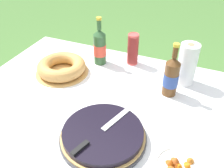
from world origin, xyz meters
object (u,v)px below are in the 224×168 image
(berry_tart, at_px, (103,135))
(cider_bottle_green, at_px, (100,47))
(bundt_cake, at_px, (62,67))
(cider_bottle_amber, at_px, (171,76))
(serving_knife, at_px, (98,133))
(paper_towel_roll, at_px, (187,64))
(cup_stack, at_px, (133,49))
(snack_plate_near, at_px, (179,166))

(berry_tart, xyz_separation_m, cider_bottle_green, (-0.30, 0.62, 0.09))
(bundt_cake, bearing_deg, cider_bottle_amber, 4.22)
(serving_knife, relative_size, paper_towel_roll, 1.42)
(serving_knife, distance_m, cider_bottle_green, 0.72)
(serving_knife, relative_size, cup_stack, 1.69)
(serving_knife, bearing_deg, paper_towel_roll, -5.20)
(berry_tart, relative_size, cider_bottle_green, 1.25)
(cider_bottle_green, xyz_separation_m, paper_towel_roll, (0.57, -0.01, 0.01))
(berry_tart, height_order, serving_knife, serving_knife)
(cider_bottle_green, bearing_deg, bundt_cake, -129.56)
(paper_towel_roll, bearing_deg, bundt_cake, -165.05)
(berry_tart, bearing_deg, cider_bottle_green, 116.10)
(cider_bottle_green, height_order, snack_plate_near, cider_bottle_green)
(berry_tart, height_order, bundt_cake, bundt_cake)
(bundt_cake, relative_size, cup_stack, 1.58)
(cider_bottle_amber, bearing_deg, snack_plate_near, -73.10)
(paper_towel_roll, bearing_deg, cider_bottle_green, 178.81)
(berry_tart, distance_m, bundt_cake, 0.63)
(cider_bottle_amber, bearing_deg, bundt_cake, -175.78)
(paper_towel_roll, bearing_deg, serving_knife, -113.28)
(cup_stack, height_order, paper_towel_roll, paper_towel_roll)
(cup_stack, bearing_deg, berry_tart, -81.93)
(berry_tart, bearing_deg, paper_towel_roll, 66.50)
(cup_stack, relative_size, cider_bottle_green, 0.67)
(serving_knife, distance_m, cup_stack, 0.74)
(cider_bottle_amber, bearing_deg, paper_towel_roll, 67.79)
(bundt_cake, xyz_separation_m, cup_stack, (0.38, 0.29, 0.06))
(cider_bottle_green, distance_m, snack_plate_near, 0.93)
(cider_bottle_green, bearing_deg, snack_plate_near, -44.45)
(bundt_cake, distance_m, cider_bottle_green, 0.28)
(bundt_cake, relative_size, paper_towel_roll, 1.32)
(paper_towel_roll, bearing_deg, berry_tart, -113.50)
(snack_plate_near, distance_m, paper_towel_roll, 0.65)
(berry_tart, height_order, cup_stack, cup_stack)
(berry_tart, distance_m, snack_plate_near, 0.35)
(cup_stack, xyz_separation_m, cider_bottle_green, (-0.21, -0.08, 0.01))
(bundt_cake, height_order, cup_stack, cup_stack)
(cider_bottle_green, relative_size, snack_plate_near, 1.64)
(cider_bottle_green, bearing_deg, cider_bottle_amber, -17.44)
(bundt_cake, xyz_separation_m, cider_bottle_green, (0.17, 0.21, 0.08))
(cup_stack, height_order, cider_bottle_amber, cider_bottle_amber)
(bundt_cake, bearing_deg, serving_knife, -43.10)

